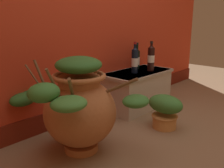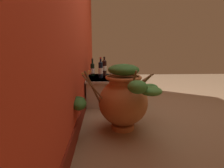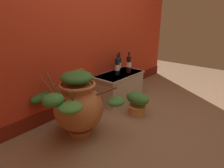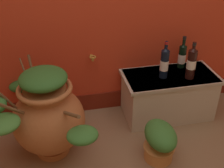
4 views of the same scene
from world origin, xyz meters
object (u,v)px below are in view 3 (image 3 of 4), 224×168
Objects in this scene: wine_bottle_left at (117,66)px; wine_bottle_middle at (129,63)px; terracotta_urn at (77,104)px; potted_shrub at (137,102)px; wine_bottle_right at (119,63)px.

wine_bottle_middle is (0.22, -0.06, 0.01)m from wine_bottle_left.
terracotta_urn reaches higher than potted_shrub.
potted_shrub is at bearing -17.38° from terracotta_urn.
terracotta_urn is 1.26m from wine_bottle_middle.
wine_bottle_middle is 0.73m from potted_shrub.
potted_shrub is at bearing -132.38° from wine_bottle_middle.
wine_bottle_middle reaches higher than potted_shrub.
terracotta_urn is 3.04× the size of wine_bottle_left.
terracotta_urn is 3.39× the size of wine_bottle_right.
wine_bottle_left reaches higher than potted_shrub.
wine_bottle_left reaches higher than terracotta_urn.
potted_shrub is (-0.41, -0.45, -0.39)m from wine_bottle_middle.
terracotta_urn is 1.06m from wine_bottle_left.
wine_bottle_left reaches higher than wine_bottle_right.
wine_bottle_middle is at bearing 9.14° from terracotta_urn.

